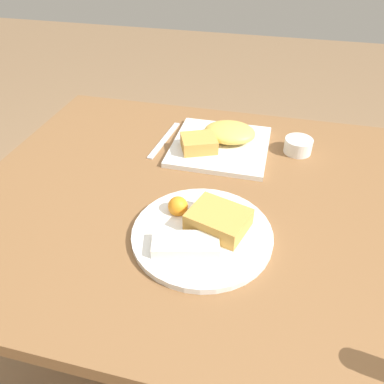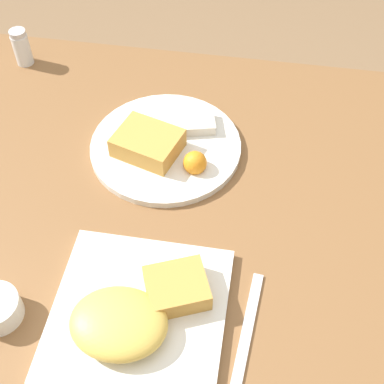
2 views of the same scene
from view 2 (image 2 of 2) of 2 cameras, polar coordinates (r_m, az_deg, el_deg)
The scene contains 6 objects.
ground_plane at distance 1.58m, azimuth -0.63°, elevation -17.97°, with size 8.00×8.00×0.00m, color #846647.
dining_table at distance 1.01m, azimuth -0.95°, elevation -4.54°, with size 1.05×0.90×0.72m.
plate_square_near at distance 0.82m, azimuth -5.95°, elevation -12.79°, with size 0.26×0.26×0.06m.
plate_oval_far at distance 1.03m, azimuth -2.98°, elevation 5.08°, with size 0.29×0.29×0.05m.
salt_shaker at distance 1.27m, azimuth -17.67°, elevation 14.32°, with size 0.04×0.04×0.08m.
butter_knife at distance 0.82m, azimuth 5.80°, elevation -14.89°, with size 0.04×0.21×0.00m.
Camera 2 is at (0.11, -0.56, 1.47)m, focal length 50.00 mm.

